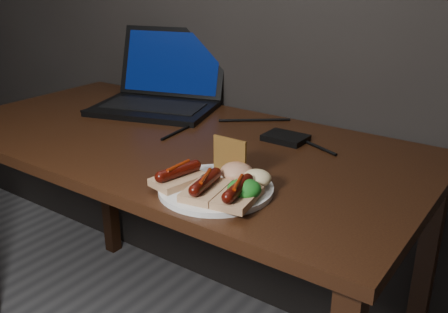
% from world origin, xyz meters
% --- Properties ---
extents(desk, '(1.40, 0.70, 0.75)m').
position_xyz_m(desk, '(0.00, 1.38, 0.66)').
color(desk, '#361F0D').
rests_on(desk, ground).
extents(laptop, '(0.47, 0.44, 0.25)m').
position_xyz_m(laptop, '(-0.24, 1.60, 0.80)').
color(laptop, black).
rests_on(laptop, desk).
extents(hard_drive, '(0.11, 0.09, 0.02)m').
position_xyz_m(hard_drive, '(0.27, 1.54, 0.76)').
color(hard_drive, black).
rests_on(hard_drive, desk).
extents(desk_cables, '(0.84, 0.37, 0.01)m').
position_xyz_m(desk_cables, '(-0.01, 1.53, 0.75)').
color(desk_cables, black).
rests_on(desk_cables, desk).
extents(plate, '(0.29, 0.29, 0.01)m').
position_xyz_m(plate, '(0.30, 1.17, 0.76)').
color(plate, white).
rests_on(plate, desk).
extents(bread_sausage_left, '(0.09, 0.13, 0.04)m').
position_xyz_m(bread_sausage_left, '(0.23, 1.13, 0.78)').
color(bread_sausage_left, tan).
rests_on(bread_sausage_left, plate).
extents(bread_sausage_center, '(0.09, 0.13, 0.04)m').
position_xyz_m(bread_sausage_center, '(0.31, 1.12, 0.78)').
color(bread_sausage_center, tan).
rests_on(bread_sausage_center, plate).
extents(bread_sausage_right, '(0.09, 0.13, 0.04)m').
position_xyz_m(bread_sausage_right, '(0.38, 1.14, 0.78)').
color(bread_sausage_right, tan).
rests_on(bread_sausage_right, plate).
extents(crispbread, '(0.08, 0.01, 0.08)m').
position_xyz_m(crispbread, '(0.29, 1.24, 0.80)').
color(crispbread, olive).
rests_on(crispbread, plate).
extents(salad_greens, '(0.07, 0.07, 0.04)m').
position_xyz_m(salad_greens, '(0.38, 1.16, 0.78)').
color(salad_greens, '#145A12').
rests_on(salad_greens, plate).
extents(salsa_mound, '(0.07, 0.07, 0.04)m').
position_xyz_m(salsa_mound, '(0.32, 1.22, 0.78)').
color(salsa_mound, '#A81D10').
rests_on(salsa_mound, plate).
extents(coleslaw_mound, '(0.06, 0.06, 0.04)m').
position_xyz_m(coleslaw_mound, '(0.37, 1.22, 0.78)').
color(coleslaw_mound, white).
rests_on(coleslaw_mound, plate).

